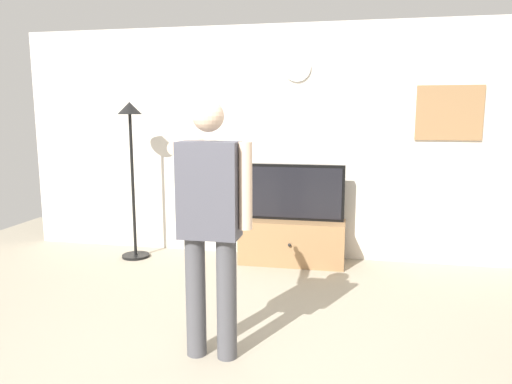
{
  "coord_description": "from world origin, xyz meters",
  "views": [
    {
      "loc": [
        0.83,
        -2.62,
        1.69
      ],
      "look_at": [
        0.06,
        1.2,
        1.05
      ],
      "focal_mm": 33.32,
      "sensor_mm": 36.0,
      "label": 1
    }
  ],
  "objects_px": {
    "television": "(293,192)",
    "wall_clock": "(297,68)",
    "framed_picture": "(449,113)",
    "floor_lamp": "(131,148)",
    "person_standing_nearer_lamp": "(210,216)",
    "tv_stand": "(292,242)"
  },
  "relations": [
    {
      "from": "tv_stand",
      "to": "framed_picture",
      "type": "height_order",
      "value": "framed_picture"
    },
    {
      "from": "television",
      "to": "framed_picture",
      "type": "height_order",
      "value": "framed_picture"
    },
    {
      "from": "wall_clock",
      "to": "framed_picture",
      "type": "height_order",
      "value": "wall_clock"
    },
    {
      "from": "framed_picture",
      "to": "floor_lamp",
      "type": "xyz_separation_m",
      "value": [
        -3.51,
        -0.43,
        -0.4
      ]
    },
    {
      "from": "person_standing_nearer_lamp",
      "to": "television",
      "type": "bearing_deg",
      "value": 82.59
    },
    {
      "from": "tv_stand",
      "to": "person_standing_nearer_lamp",
      "type": "height_order",
      "value": "person_standing_nearer_lamp"
    },
    {
      "from": "television",
      "to": "floor_lamp",
      "type": "distance_m",
      "value": 1.93
    },
    {
      "from": "tv_stand",
      "to": "floor_lamp",
      "type": "bearing_deg",
      "value": -175.87
    },
    {
      "from": "television",
      "to": "wall_clock",
      "type": "bearing_deg",
      "value": 90.0
    },
    {
      "from": "wall_clock",
      "to": "framed_picture",
      "type": "xyz_separation_m",
      "value": [
        1.66,
        0.0,
        -0.5
      ]
    },
    {
      "from": "wall_clock",
      "to": "person_standing_nearer_lamp",
      "type": "xyz_separation_m",
      "value": [
        -0.29,
        -2.48,
        -1.19
      ]
    },
    {
      "from": "framed_picture",
      "to": "person_standing_nearer_lamp",
      "type": "xyz_separation_m",
      "value": [
        -1.95,
        -2.49,
        -0.69
      ]
    },
    {
      "from": "tv_stand",
      "to": "framed_picture",
      "type": "bearing_deg",
      "value": 10.1
    },
    {
      "from": "framed_picture",
      "to": "television",
      "type": "bearing_deg",
      "value": -171.46
    },
    {
      "from": "wall_clock",
      "to": "floor_lamp",
      "type": "distance_m",
      "value": 2.11
    },
    {
      "from": "floor_lamp",
      "to": "person_standing_nearer_lamp",
      "type": "xyz_separation_m",
      "value": [
        1.57,
        -2.06,
        -0.29
      ]
    },
    {
      "from": "wall_clock",
      "to": "framed_picture",
      "type": "distance_m",
      "value": 1.73
    },
    {
      "from": "tv_stand",
      "to": "person_standing_nearer_lamp",
      "type": "distance_m",
      "value": 2.34
    },
    {
      "from": "tv_stand",
      "to": "person_standing_nearer_lamp",
      "type": "xyz_separation_m",
      "value": [
        -0.29,
        -2.19,
        0.76
      ]
    },
    {
      "from": "television",
      "to": "person_standing_nearer_lamp",
      "type": "xyz_separation_m",
      "value": [
        -0.29,
        -2.24,
        0.2
      ]
    },
    {
      "from": "television",
      "to": "framed_picture",
      "type": "xyz_separation_m",
      "value": [
        1.66,
        0.25,
        0.89
      ]
    },
    {
      "from": "tv_stand",
      "to": "framed_picture",
      "type": "distance_m",
      "value": 2.22
    }
  ]
}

